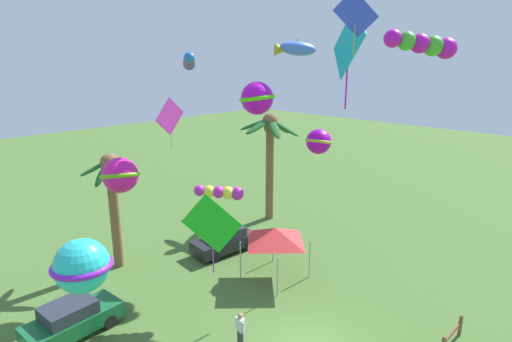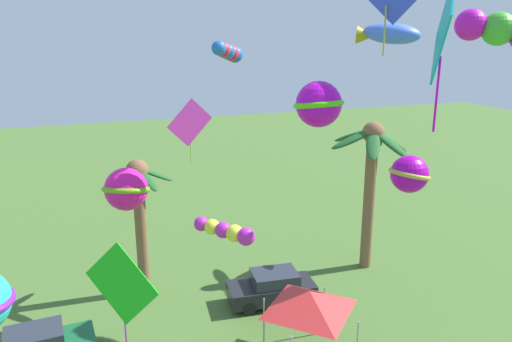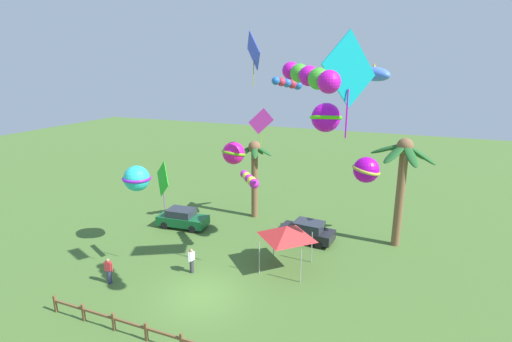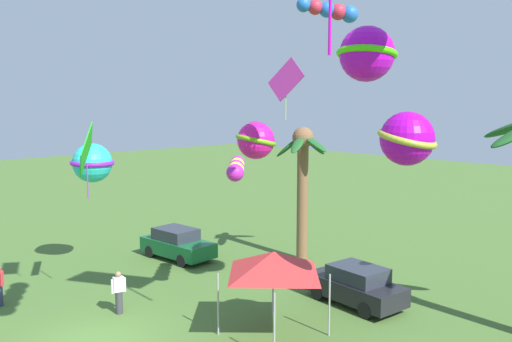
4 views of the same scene
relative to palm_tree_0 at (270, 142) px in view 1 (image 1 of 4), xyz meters
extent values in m
cylinder|color=brown|center=(0.01, 0.01, -2.07)|extent=(0.58, 0.58, 7.18)
ellipsoid|color=#1E5623|center=(1.00, 0.00, 1.04)|extent=(2.14, 0.66, 1.49)
ellipsoid|color=#1E5623|center=(0.66, 0.75, 1.03)|extent=(1.90, 2.03, 1.50)
ellipsoid|color=#1E5623|center=(-0.52, 0.96, 1.23)|extent=(1.68, 2.32, 1.13)
ellipsoid|color=#1E5623|center=(-1.09, 0.08, 1.25)|extent=(2.34, 0.81, 1.09)
ellipsoid|color=#1E5623|center=(-0.55, -0.89, 1.16)|extent=(1.75, 2.24, 1.27)
ellipsoid|color=#1E5623|center=(0.41, -0.95, 1.12)|extent=(1.46, 2.29, 1.35)
sphere|color=brown|center=(0.01, 0.01, 1.52)|extent=(1.10, 1.10, 1.10)
cylinder|color=brown|center=(-11.34, 1.19, -2.66)|extent=(0.54, 0.54, 6.00)
ellipsoid|color=#1E5623|center=(-10.57, 1.13, 0.12)|extent=(1.67, 0.62, 0.91)
ellipsoid|color=#1E5623|center=(-11.25, 1.87, -0.03)|extent=(0.66, 1.54, 1.18)
ellipsoid|color=#1E5623|center=(-12.03, 1.54, 0.12)|extent=(1.67, 1.15, 0.91)
ellipsoid|color=#1E5623|center=(-11.92, 0.90, -0.07)|extent=(1.50, 1.08, 1.25)
ellipsoid|color=#1E5623|center=(-11.03, 0.49, 0.10)|extent=(1.09, 1.67, 0.94)
sphere|color=brown|center=(-11.34, 1.19, 0.34)|extent=(1.03, 1.03, 1.03)
cube|color=brown|center=(-4.41, -14.88, -5.18)|extent=(0.12, 0.12, 0.95)
cube|color=black|center=(-6.03, -1.78, -5.06)|extent=(4.05, 2.08, 0.70)
cube|color=#282D38|center=(-5.88, -1.80, -4.43)|extent=(2.17, 1.69, 0.56)
cylinder|color=black|center=(-7.31, -2.44, -5.36)|extent=(0.61, 0.24, 0.60)
cylinder|color=black|center=(-7.16, -0.89, -5.36)|extent=(0.61, 0.24, 0.60)
cylinder|color=black|center=(-4.91, -2.68, -5.36)|extent=(0.61, 0.24, 0.60)
cylinder|color=black|center=(-4.75, -1.12, -5.36)|extent=(0.61, 0.24, 0.60)
cube|color=#145B2D|center=(-15.71, -3.06, -5.06)|extent=(4.02, 1.99, 0.70)
cube|color=#282D38|center=(-15.86, -3.07, -4.43)|extent=(2.14, 1.65, 0.56)
cylinder|color=black|center=(-14.56, -2.19, -5.36)|extent=(0.61, 0.23, 0.60)
cylinder|color=black|center=(-14.44, -3.75, -5.36)|extent=(0.61, 0.23, 0.60)
cylinder|color=black|center=(-16.97, -2.37, -5.36)|extent=(0.61, 0.23, 0.60)
cylinder|color=#38383D|center=(-11.41, -8.78, -5.24)|extent=(0.26, 0.26, 0.84)
cube|color=silver|center=(-11.41, -8.78, -4.55)|extent=(0.31, 0.42, 0.54)
sphere|color=#A37556|center=(-11.41, -8.78, -4.17)|extent=(0.21, 0.21, 0.21)
cylinder|color=silver|center=(-11.47, -9.01, -4.60)|extent=(0.09, 0.09, 0.52)
cylinder|color=silver|center=(-11.36, -8.56, -4.60)|extent=(0.09, 0.09, 0.52)
cylinder|color=#9E9EA3|center=(-7.51, -7.34, -4.61)|extent=(0.06, 0.06, 2.10)
cylinder|color=#9E9EA3|center=(-4.91, -7.34, -4.61)|extent=(0.06, 0.06, 2.10)
cylinder|color=#9E9EA3|center=(-7.51, -4.74, -4.61)|extent=(0.06, 0.06, 2.10)
cylinder|color=#9E9EA3|center=(-4.91, -4.74, -4.61)|extent=(0.06, 0.06, 2.10)
pyramid|color=red|center=(-6.21, -6.04, -3.18)|extent=(2.86, 2.86, 0.75)
cube|color=#1ABB18|center=(-12.94, -9.07, 0.29)|extent=(1.66, 1.28, 2.01)
cylinder|color=purple|center=(-12.94, -9.07, -0.88)|extent=(0.04, 0.04, 1.34)
sphere|color=#EA1597|center=(-12.06, -1.23, 0.29)|extent=(1.72, 1.72, 1.72)
torus|color=#68AD15|center=(-12.06, -1.23, 0.29)|extent=(2.52, 2.52, 0.62)
cube|color=blue|center=(-6.63, -10.31, 7.34)|extent=(1.18, 1.36, 1.74)
cylinder|color=gold|center=(-6.63, -10.31, 6.34)|extent=(0.04, 0.04, 1.15)
sphere|color=#BE0CC9|center=(-4.71, -3.27, 3.59)|extent=(1.81, 1.81, 1.81)
torus|color=#49E00C|center=(-4.71, -3.27, 3.59)|extent=(2.42, 2.43, 0.50)
cube|color=#BC2D98|center=(-9.55, -1.94, 2.94)|extent=(1.84, 0.39, 1.81)
cylinder|color=#97CB2E|center=(-9.55, -1.94, 1.89)|extent=(0.04, 0.04, 1.20)
cube|color=#0FA8BA|center=(-2.75, -7.65, 6.49)|extent=(2.13, 3.09, 3.67)
cylinder|color=#D00CC8|center=(-2.75, -7.65, 4.39)|extent=(0.08, 0.08, 2.40)
sphere|color=#D312BC|center=(-2.73, -12.37, 6.10)|extent=(0.88, 0.88, 0.88)
sphere|color=green|center=(-3.21, -12.01, 6.20)|extent=(0.84, 0.84, 0.84)
sphere|color=#D312BC|center=(-3.70, -11.64, 6.29)|extent=(0.81, 0.81, 0.81)
sphere|color=green|center=(-4.19, -11.28, 6.39)|extent=(0.77, 0.77, 0.77)
sphere|color=#D312BC|center=(-4.67, -10.91, 6.48)|extent=(0.74, 0.74, 0.74)
sphere|color=#C122B6|center=(-8.53, -5.65, -0.47)|extent=(0.64, 0.64, 0.64)
sphere|color=yellow|center=(-8.85, -5.33, -0.43)|extent=(0.61, 0.61, 0.61)
sphere|color=#C122B6|center=(-9.16, -5.02, -0.39)|extent=(0.59, 0.59, 0.59)
sphere|color=yellow|center=(-9.47, -4.71, -0.34)|extent=(0.56, 0.56, 0.56)
sphere|color=#C122B6|center=(-9.79, -4.39, -0.30)|extent=(0.54, 0.54, 0.54)
sphere|color=#26C7C6|center=(-16.60, -6.98, -0.66)|extent=(1.75, 1.75, 1.75)
torus|color=purple|center=(-16.60, -6.98, -0.66)|extent=(2.71, 2.71, 0.25)
sphere|color=blue|center=(-7.32, -0.73, 5.41)|extent=(0.66, 0.66, 0.66)
sphere|color=#CD2A3F|center=(-7.59, -1.10, 5.49)|extent=(0.64, 0.64, 0.64)
sphere|color=blue|center=(-7.86, -1.47, 5.57)|extent=(0.61, 0.61, 0.61)
sphere|color=#CD2A3F|center=(-8.13, -1.83, 5.65)|extent=(0.58, 0.58, 0.58)
sphere|color=blue|center=(-8.40, -2.20, 5.73)|extent=(0.56, 0.56, 0.56)
ellipsoid|color=#4572EE|center=(-2.00, -3.87, 6.25)|extent=(2.45, 2.16, 0.96)
cone|color=#AC9115|center=(-2.80, -3.32, 6.17)|extent=(1.00, 0.99, 0.74)
cone|color=#AC9115|center=(-2.00, -3.87, 6.61)|extent=(0.60, 0.60, 0.44)
sphere|color=#AA09B2|center=(-1.83, -5.44, 1.06)|extent=(1.46, 1.46, 1.46)
torus|color=#A6A630|center=(-1.83, -5.44, 1.06)|extent=(1.94, 1.94, 0.53)
camera|label=1|loc=(-21.37, -19.27, 5.68)|focal=29.25mm
camera|label=2|loc=(-13.57, -20.70, 6.34)|focal=34.96mm
camera|label=3|loc=(0.29, -26.96, 6.66)|focal=26.94mm
camera|label=4|loc=(5.94, -18.51, 2.05)|focal=38.51mm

